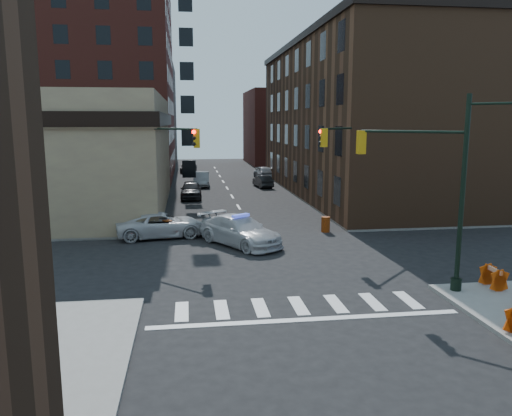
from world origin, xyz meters
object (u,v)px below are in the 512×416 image
object	(u,v)px
parked_car_enear	(263,181)
barricade_nw_a	(141,221)
pickup	(162,225)
pedestrian_a	(91,220)
barricade_se_a	(493,278)
police_car	(240,231)
barrel_bank	(168,229)
parked_car_wfar	(201,179)
parked_car_wnear	(191,190)
pedestrian_b	(125,214)
barrel_road	(326,224)

from	to	relation	value
parked_car_enear	barricade_nw_a	xyz separation A→B (m)	(-11.20, -20.30, -0.04)
pickup	pedestrian_a	size ratio (longest dim) A/B	2.93
barricade_se_a	barricade_nw_a	distance (m)	21.26
police_car	parked_car_enear	bearing A→B (deg)	44.65
barrel_bank	barricade_se_a	size ratio (longest dim) A/B	0.93
parked_car_wfar	barrel_bank	world-z (taller)	parked_car_wfar
police_car	pedestrian_a	size ratio (longest dim) A/B	3.05
parked_car_enear	barrel_bank	distance (m)	24.56
barrel_bank	parked_car_wfar	bearing A→B (deg)	83.47
parked_car_wnear	parked_car_wfar	xyz separation A→B (m)	(1.20, 8.66, -0.03)
barricade_se_a	police_car	bearing A→B (deg)	48.03
parked_car_enear	pedestrian_a	size ratio (longest dim) A/B	2.06
parked_car_enear	barrel_bank	xyz separation A→B (m)	(-9.37, -22.70, -0.10)
pedestrian_b	barrel_road	distance (m)	13.12
parked_car_enear	barricade_se_a	bearing A→B (deg)	89.75
parked_car_wfar	barrel_bank	bearing A→B (deg)	-94.48
pedestrian_b	barrel_bank	bearing A→B (deg)	-42.70
police_car	barricade_se_a	distance (m)	13.54
pickup	barricade_nw_a	size ratio (longest dim) A/B	4.56
parked_car_wfar	parked_car_enear	bearing A→B (deg)	-12.08
pedestrian_a	barricade_nw_a	world-z (taller)	pedestrian_a
police_car	parked_car_wfar	xyz separation A→B (m)	(-1.43, 26.81, -0.05)
pedestrian_a	barrel_road	bearing A→B (deg)	6.81
parked_car_wfar	pedestrian_a	size ratio (longest dim) A/B	2.52
police_car	barrel_bank	world-z (taller)	police_car
barricade_se_a	pickup	bearing A→B (deg)	51.91
parked_car_wnear	barrel_road	distance (m)	17.63
parked_car_wfar	pedestrian_b	world-z (taller)	pedestrian_b
barricade_se_a	barrel_bank	bearing A→B (deg)	51.70
pickup	barrel_road	xyz separation A→B (m)	(10.43, 0.05, -0.27)
pedestrian_b	barricade_se_a	world-z (taller)	pedestrian_b
pickup	pedestrian_b	distance (m)	3.39
pickup	barrel_bank	distance (m)	0.46
parked_car_enear	pedestrian_b	bearing A→B (deg)	51.07
parked_car_wnear	pedestrian_b	world-z (taller)	pedestrian_b
barricade_se_a	barricade_nw_a	world-z (taller)	barricade_nw_a
parked_car_wnear	barrel_road	bearing A→B (deg)	-59.80
parked_car_wnear	parked_car_enear	xyz separation A→B (m)	(7.78, 7.00, -0.17)
barrel_bank	barrel_road	bearing A→B (deg)	1.42
barrel_road	barricade_se_a	bearing A→B (deg)	-72.25
pedestrian_b	barricade_se_a	bearing A→B (deg)	-42.03
police_car	barrel_road	world-z (taller)	police_car
parked_car_wnear	pedestrian_b	bearing A→B (deg)	-107.10
parked_car_wnear	barricade_nw_a	xyz separation A→B (m)	(-3.41, -13.30, -0.21)
pickup	parked_car_enear	size ratio (longest dim) A/B	1.42
parked_car_enear	barrel_road	xyz separation A→B (m)	(0.71, -22.45, -0.14)
parked_car_wnear	parked_car_wfar	size ratio (longest dim) A/B	1.00
barricade_se_a	parked_car_enear	bearing A→B (deg)	9.60
pickup	parked_car_enear	distance (m)	24.51
barrel_road	barricade_se_a	size ratio (longest dim) A/B	0.85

